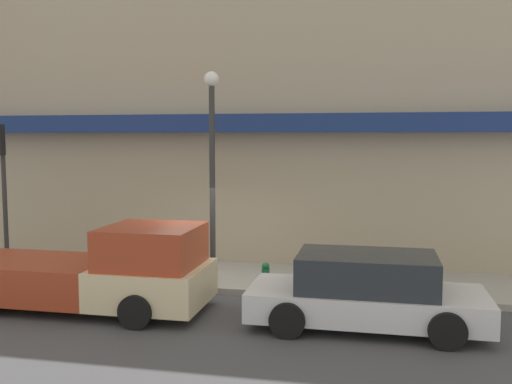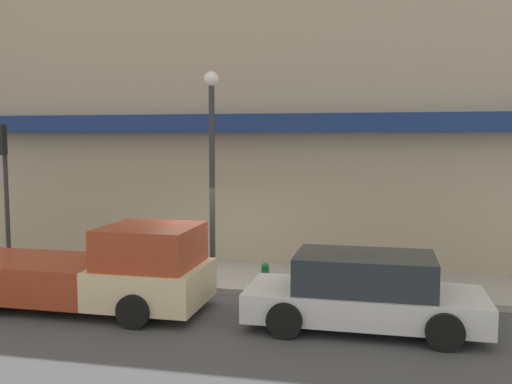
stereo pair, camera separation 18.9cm
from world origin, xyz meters
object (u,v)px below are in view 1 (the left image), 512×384
Objects in this scene: fire_hydrant at (266,274)px; traffic_light at (2,171)px; parked_car at (366,292)px; street_lamp at (212,151)px; pickup_truck at (96,273)px.

fire_hydrant is 0.15× the size of traffic_light.
traffic_light is (-9.58, 2.26, 2.11)m from parked_car.
street_lamp reaches higher than fire_hydrant.
traffic_light is at bearing 165.92° from parked_car.
fire_hydrant is at bearing 138.52° from parked_car.
parked_car is at bearing -30.31° from street_lamp.
pickup_truck is 5.75m from parked_car.
street_lamp is (-3.76, 2.20, 2.69)m from parked_car.
street_lamp is at bearing 174.54° from fire_hydrant.
pickup_truck is 4.88m from traffic_light.
fire_hydrant is 3.25m from street_lamp.
pickup_truck is 3.95m from fire_hydrant.
pickup_truck reaches higher than fire_hydrant.
parked_car is at bearing -13.26° from traffic_light.
traffic_light is at bearing 179.39° from street_lamp.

